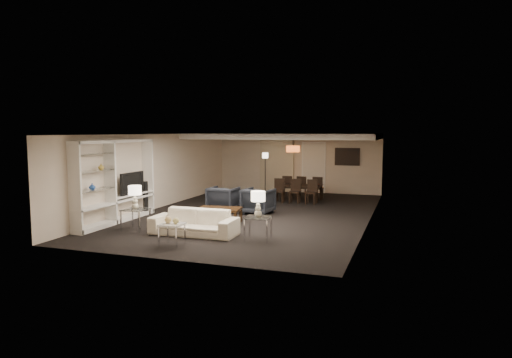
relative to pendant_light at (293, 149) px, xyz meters
The scene contains 35 objects.
floor 4.00m from the pendant_light, 94.90° to the right, with size 11.00×11.00×0.00m, color black.
ceiling 3.56m from the pendant_light, 94.90° to the right, with size 7.00×11.00×0.02m, color silver.
wall_back 2.13m from the pendant_light, 98.53° to the left, with size 7.00×0.02×2.50m, color beige.
wall_front 9.03m from the pendant_light, 91.91° to the right, with size 7.00×0.02×2.50m, color beige.
wall_left 5.21m from the pendant_light, 137.35° to the right, with size 0.02×11.00×2.50m, color beige.
wall_right 4.79m from the pendant_light, 47.56° to the right, with size 0.02×11.00×2.50m, color beige.
ceiling_soffit 0.57m from the pendant_light, behind, with size 7.00×4.00×0.20m, color silver.
curtains 2.38m from the pendant_light, 122.01° to the left, with size 1.50×0.12×2.40m, color beige.
door 2.19m from the pendant_light, 78.52° to the left, with size 0.90×0.05×2.10m, color silver.
painting 2.69m from the pendant_light, 47.44° to the left, with size 0.95×0.04×0.65m, color #142D38.
media_unit 7.13m from the pendant_light, 120.62° to the right, with size 0.38×3.40×2.35m, color white, non-canonical shape.
pendant_light is the anchor object (origin of this frame).
sofa 7.04m from the pendant_light, 96.85° to the right, with size 2.18×0.85×0.64m, color beige.
coffee_table 5.54m from the pendant_light, 98.92° to the right, with size 1.20×0.70×0.43m, color black, non-canonical shape.
armchair_left 4.07m from the pendant_light, 112.01° to the right, with size 0.87×0.89×0.81m, color black.
armchair_right 3.83m from the pendant_light, 93.55° to the right, with size 0.87×0.89×0.81m, color black.
side_table_left 7.44m from the pendant_light, 110.30° to the right, with size 0.60×0.60×0.56m, color silver, non-canonical shape.
side_table_right 7.06m from the pendant_light, 82.61° to the right, with size 0.60×0.60×0.56m, color silver, non-canonical shape.
table_lamp_left 7.33m from the pendant_light, 110.30° to the right, with size 0.34×0.34×0.62m, color beige, non-canonical shape.
table_lamp_right 6.94m from the pendant_light, 82.61° to the right, with size 0.34×0.34×0.62m, color beige, non-canonical shape.
marble_table 8.12m from the pendant_light, 95.90° to the right, with size 0.50×0.50×0.50m, color silver, non-canonical shape.
gold_gourd_a 8.07m from the pendant_light, 96.62° to the right, with size 0.16×0.16×0.16m, color tan.
gold_gourd_b 8.05m from the pendant_light, 95.19° to the right, with size 0.14×0.14×0.14m, color #D1C16E.
television 6.63m from the pendant_light, 122.97° to the right, with size 0.15×1.12×0.64m, color black.
vase_blue 8.02m from the pendant_light, 116.90° to the right, with size 0.17×0.17×0.18m, color #2752AB.
vase_amber 7.64m from the pendant_light, 118.22° to the right, with size 0.16×0.16×0.16m, color gold.
floor_speaker 6.08m from the pendant_light, 126.24° to the right, with size 0.11×0.11×1.05m, color black.
dining_table 1.72m from the pendant_light, 51.24° to the right, with size 1.66×0.93×0.58m, color black.
chair_nl 1.86m from the pendant_light, 102.87° to the right, with size 0.40×0.40×0.87m, color black, non-canonical shape.
chair_nm 1.87m from the pendant_light, 72.10° to the right, with size 0.40×0.40×0.87m, color black, non-canonical shape.
chair_nr 2.07m from the pendant_light, 48.82° to the right, with size 0.40×0.40×0.87m, color black, non-canonical shape.
chair_fl 1.52m from the pendant_light, 139.50° to the left, with size 0.40×0.40×0.87m, color black, non-canonical shape.
chair_fm 1.54m from the pendant_light, 31.14° to the left, with size 0.40×0.40×0.87m, color black, non-canonical shape.
chair_fr 1.78m from the pendant_light, 12.58° to the left, with size 0.40×0.40×0.87m, color black, non-canonical shape.
floor_lamp 2.01m from the pendant_light, 146.29° to the left, with size 0.25×0.25×1.71m, color black, non-canonical shape.
Camera 1 is at (4.60, -13.45, 2.59)m, focal length 32.00 mm.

